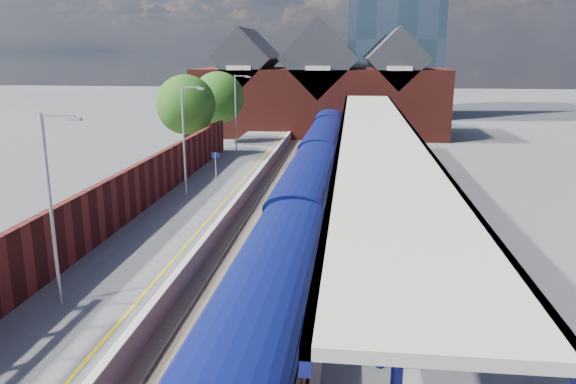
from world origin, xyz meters
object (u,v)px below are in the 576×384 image
Objects in this scene: train at (317,162)px; lamp_post_b at (54,199)px; parked_car_silver at (412,250)px; platform_sign at (216,164)px; lamp_post_d at (237,109)px; parked_car_dark at (409,223)px; parked_car_blue at (429,242)px; lamp_post_c at (186,134)px.

train is 9.42× the size of lamp_post_b.
platform_sign is at bearing 53.04° from parked_car_silver.
parked_car_silver is (13.03, -26.89, -3.23)m from lamp_post_d.
parked_car_dark is (13.39, 9.80, -3.43)m from lamp_post_b.
parked_car_silver is (13.03, 5.11, -3.23)m from lamp_post_b.
parked_car_blue is at bearing -60.93° from lamp_post_d.
platform_sign reaches higher than parked_car_dark.
parked_car_dark is at bearing 36.19° from lamp_post_b.
parked_car_blue is at bearing -33.19° from lamp_post_c.
lamp_post_c is 1.74× the size of parked_car_blue.
lamp_post_c is 3.34m from platform_sign.
lamp_post_c is (0.00, 16.00, 0.00)m from lamp_post_b.
parked_car_blue is at bearing -17.42° from parked_car_silver.
lamp_post_b and lamp_post_c have the same top height.
parked_car_blue is at bearing -41.45° from platform_sign.
lamp_post_c is 16.00m from lamp_post_d.
lamp_post_b reaches higher than parked_car_dark.
platform_sign is 0.65× the size of parked_car_dark.
lamp_post_b is at bearing 132.19° from parked_car_blue.
parked_car_dark is (5.53, -12.83, -0.56)m from train.
lamp_post_b is 1.82× the size of parked_car_dark.
parked_car_silver is at bearing 21.41° from lamp_post_b.
lamp_post_d is 1.74× the size of parked_car_blue.
lamp_post_c is 1.00× the size of lamp_post_d.
lamp_post_c is 2.80× the size of platform_sign.
lamp_post_d is at bearing 45.12° from parked_car_blue.
lamp_post_d is 1.52× the size of parked_car_silver.
lamp_post_d reaches higher than parked_car_blue.
lamp_post_b is at bearing 125.30° from parked_car_dark.
lamp_post_d is at bearing 129.96° from train.
train is 26.37× the size of platform_sign.
parked_car_dark is (13.39, -6.20, -3.43)m from lamp_post_c.
parked_car_silver is at bearing -73.53° from train.
parked_car_dark is at bearing 27.36° from parked_car_blue.
parked_car_blue is (6.12, -15.77, -0.56)m from train.
train is at bearing 22.43° from parked_car_dark.
lamp_post_d reaches higher than parked_car_silver.
train is 16.40× the size of parked_car_blue.
platform_sign is at bearing -144.54° from train.
parked_car_silver is 1.20× the size of parked_car_dark.
lamp_post_d is 14.25m from platform_sign.
parked_car_dark is at bearing -24.86° from lamp_post_c.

